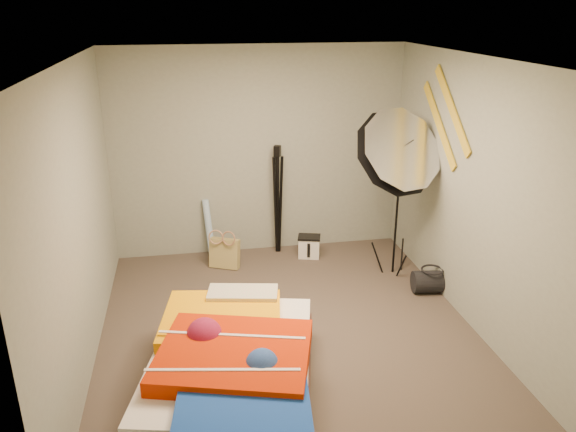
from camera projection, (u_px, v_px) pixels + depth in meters
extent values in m
plane|color=#4F423A|center=(289.00, 332.00, 5.32)|extent=(4.00, 4.00, 0.00)
plane|color=silver|center=(289.00, 60.00, 4.43)|extent=(4.00, 4.00, 0.00)
plane|color=gray|center=(259.00, 152.00, 6.71)|extent=(3.50, 0.00, 3.50)
plane|color=gray|center=(356.00, 333.00, 3.03)|extent=(3.50, 0.00, 3.50)
plane|color=gray|center=(79.00, 222.00, 4.58)|extent=(0.00, 4.00, 4.00)
plane|color=gray|center=(476.00, 197.00, 5.17)|extent=(0.00, 4.00, 4.00)
cube|color=tan|center=(225.00, 253.00, 6.58)|extent=(0.38, 0.28, 0.36)
cylinder|color=#5299DC|center=(209.00, 228.00, 6.83)|extent=(0.15, 0.22, 0.71)
cube|color=white|center=(309.00, 247.00, 6.86)|extent=(0.29, 0.24, 0.25)
cylinder|color=black|center=(431.00, 282.00, 6.02)|extent=(0.42, 0.29, 0.24)
cube|color=gold|center=(452.00, 110.00, 5.47)|extent=(0.02, 0.91, 0.78)
cube|color=gold|center=(439.00, 125.00, 5.77)|extent=(0.02, 0.91, 0.78)
cube|color=#462A22|center=(232.00, 382.00, 4.44)|extent=(1.61, 2.00, 0.23)
cube|color=white|center=(232.00, 361.00, 4.37)|extent=(1.57, 1.96, 0.16)
cube|color=#F9A803|center=(222.00, 321.00, 4.71)|extent=(1.10, 0.99, 0.12)
cube|color=#C22300|center=(234.00, 357.00, 4.20)|extent=(1.33, 1.21, 0.14)
cube|color=blue|center=(243.00, 408.00, 3.71)|extent=(0.97, 0.81, 0.11)
cube|color=#D99999|center=(243.00, 297.00, 5.02)|extent=(0.66, 0.40, 0.12)
cylinder|color=black|center=(397.00, 209.00, 6.24)|extent=(0.03, 0.03, 1.55)
cube|color=black|center=(402.00, 145.00, 5.99)|extent=(0.06, 0.06, 0.10)
cone|color=silver|center=(395.00, 154.00, 5.83)|extent=(1.10, 0.88, 1.14)
cylinder|color=black|center=(278.00, 205.00, 6.85)|extent=(0.06, 0.06, 1.23)
cube|color=black|center=(277.00, 151.00, 6.60)|extent=(0.10, 0.10, 0.13)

